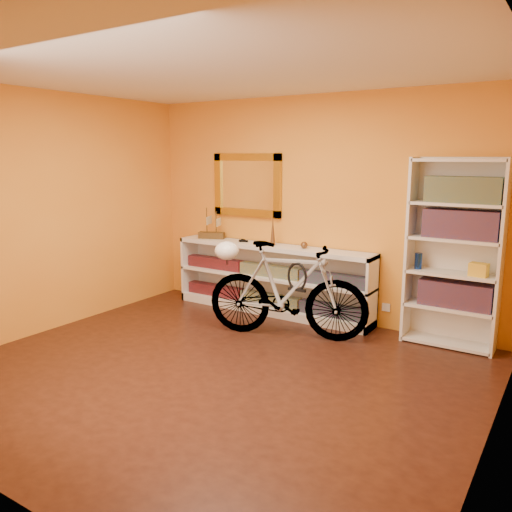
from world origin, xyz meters
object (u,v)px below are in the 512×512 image
Objects in this scene: bicycle at (287,290)px; helmet at (227,251)px; bookcase at (453,254)px; console_unit at (271,279)px.

bicycle reaches higher than helmet.
bookcase is 2.32m from helmet.
helmet is at bearing -157.86° from bookcase.
helmet is (-2.15, -0.87, -0.04)m from bookcase.
console_unit is 2.16m from bookcase.
helmet is (-0.64, -0.20, 0.39)m from bicycle.
console_unit is at bearing 86.56° from helmet.
console_unit is 1.37× the size of bookcase.
console_unit is 1.48× the size of bicycle.
bicycle is 6.55× the size of helmet.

